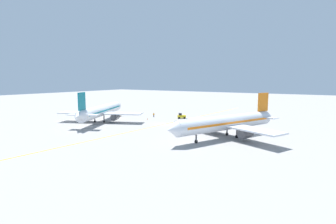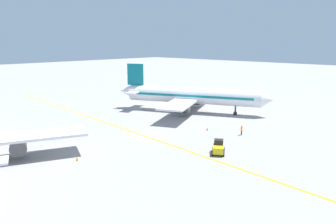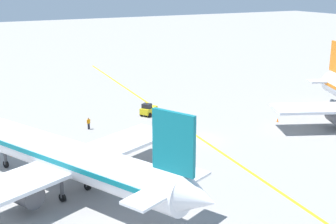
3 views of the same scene
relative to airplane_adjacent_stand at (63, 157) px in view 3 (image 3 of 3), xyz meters
The scene contains 8 objects.
ground_plane 21.97m from the airplane_adjacent_stand, 160.59° to the right, with size 400.00×400.00×0.00m, color gray.
apron_yellow_centreline 21.97m from the airplane_adjacent_stand, 160.59° to the right, with size 0.40×120.00×0.01m, color yellow.
airplane_adjacent_stand is the anchor object (origin of this frame).
baggage_tug_white 28.41m from the airplane_adjacent_stand, 132.62° to the right, with size 3.33×2.91×2.11m.
ground_crew_worker 20.41m from the airplane_adjacent_stand, 115.22° to the right, with size 0.56×0.31×1.68m.
traffic_cone_near_nose 35.83m from the airplane_adjacent_stand, 165.99° to the right, with size 0.32×0.32×0.55m, color orange.
traffic_cone_mid_apron 13.23m from the airplane_adjacent_stand, 76.78° to the right, with size 0.32×0.32×0.55m, color orange.
traffic_cone_by_wingtip 16.25m from the airplane_adjacent_stand, 129.77° to the right, with size 0.32×0.32×0.55m, color orange.
Camera 3 is at (31.26, 49.74, 20.29)m, focal length 50.00 mm.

